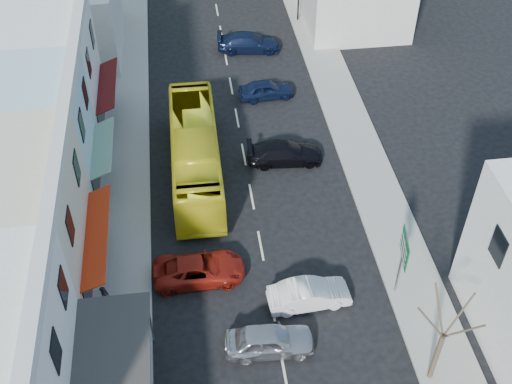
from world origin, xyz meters
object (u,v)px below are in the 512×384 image
at_px(car_red, 199,269).
at_px(direction_sign, 401,265).
at_px(car_white, 309,294).
at_px(car_silver, 269,340).
at_px(street_tree, 443,337).
at_px(bus, 195,154).
at_px(pedestrian_left, 105,297).

bearing_deg(car_red, direction_sign, -103.06).
relative_size(car_white, car_red, 0.96).
xyz_separation_m(car_silver, direction_sign, (6.91, 2.56, 1.38)).
bearing_deg(direction_sign, car_red, 177.02).
bearing_deg(car_silver, direction_sign, -66.79).
bearing_deg(street_tree, car_red, 144.01).
relative_size(car_white, direction_sign, 1.06).
relative_size(bus, car_white, 2.64).
height_order(car_white, pedestrian_left, pedestrian_left).
bearing_deg(direction_sign, car_silver, -149.88).
distance_m(car_red, street_tree, 12.63).
xyz_separation_m(bus, car_red, (-0.37, -8.40, -0.85)).
relative_size(car_silver, pedestrian_left, 2.59).
bearing_deg(car_white, street_tree, -140.21).
relative_size(car_silver, car_red, 0.96).
relative_size(bus, street_tree, 1.80).
bearing_deg(bus, street_tree, -57.82).
distance_m(car_silver, pedestrian_left, 8.37).
distance_m(bus, direction_sign, 14.28).
xyz_separation_m(car_silver, street_tree, (7.04, -2.47, 2.53)).
bearing_deg(car_silver, bus, 14.04).
distance_m(car_white, street_tree, 7.23).
height_order(bus, direction_sign, direction_sign).
xyz_separation_m(pedestrian_left, direction_sign, (14.58, -0.78, 1.08)).
bearing_deg(car_silver, street_tree, -106.46).
bearing_deg(street_tree, pedestrian_left, 158.44).
xyz_separation_m(pedestrian_left, street_tree, (14.71, -5.81, 2.23)).
bearing_deg(car_white, bus, 21.03).
xyz_separation_m(car_red, pedestrian_left, (-4.70, -1.46, 0.30)).
distance_m(car_red, pedestrian_left, 4.93).
bearing_deg(direction_sign, pedestrian_left, -173.27).
bearing_deg(pedestrian_left, street_tree, -105.65).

